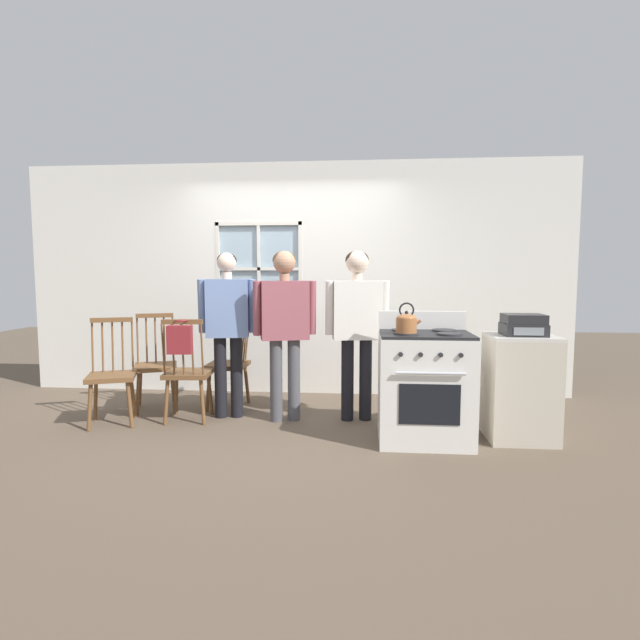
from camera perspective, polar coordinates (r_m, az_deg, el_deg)
The scene contains 15 objects.
ground_plane at distance 4.73m, azimuth -5.36°, elevation -12.15°, with size 16.00×16.00×0.00m, color brown.
wall_back at distance 5.89m, azimuth -2.84°, elevation 4.60°, with size 6.40×0.16×2.70m.
chair_by_window at distance 4.99m, azimuth -14.89°, elevation -5.98°, with size 0.45×0.44×1.00m.
chair_near_wall at distance 5.12m, azimuth -22.71°, elevation -5.93°, with size 0.53×0.52×1.00m.
chair_center_cluster at distance 5.38m, azimuth -10.27°, elevation -5.07°, with size 0.41×0.42×1.00m.
chair_near_stove at distance 5.50m, azimuth -18.27°, elevation -5.03°, with size 0.54×0.52×1.00m.
person_elderly_left at distance 4.95m, azimuth -10.51°, elevation 0.07°, with size 0.57×0.28×1.62m.
person_teen_center at distance 4.76m, azimuth -4.06°, elevation 0.34°, with size 0.61×0.33×1.63m.
person_adult_right at distance 4.77m, azimuth 4.24°, elevation 0.41°, with size 0.62×0.27×1.63m.
stove at distance 4.35m, azimuth 11.87°, elevation -7.35°, with size 0.77×0.68×1.08m.
kettle at distance 4.11m, azimuth 9.85°, elevation -0.25°, with size 0.21×0.17×0.25m.
potted_plant at distance 5.94m, azimuth -9.10°, elevation 1.28°, with size 0.11×0.11×0.26m.
handbag at distance 4.71m, azimuth -15.74°, elevation -2.10°, with size 0.23×0.20×0.31m.
side_counter at distance 4.62m, azimuth 21.91°, elevation -7.16°, with size 0.55×0.50×0.90m.
stereo at distance 4.52m, azimuth 22.23°, elevation -0.54°, with size 0.34×0.29×0.18m.
Camera 1 is at (0.82, -4.43, 1.42)m, focal length 28.00 mm.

